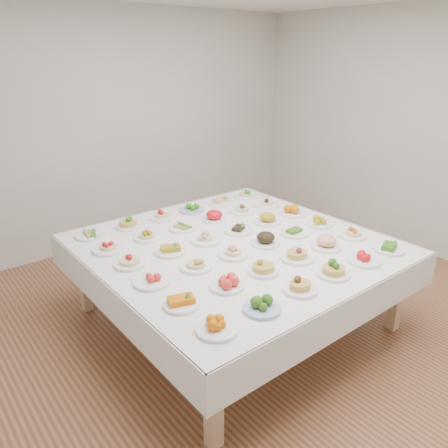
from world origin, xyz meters
TOP-DOWN VIEW (x-y plane):
  - room_envelope at (0.00, 0.00)m, footprint 5.02×5.02m
  - display_table at (-0.23, 0.17)m, footprint 2.35×2.35m
  - dish_0 at (-1.12, -0.73)m, footprint 0.26×0.26m
  - dish_1 at (-0.76, -0.74)m, footprint 0.24×0.24m
  - dish_2 at (-0.40, -0.73)m, footprint 0.24×0.24m
  - dish_3 at (-0.04, -0.73)m, footprint 0.24×0.24m
  - dish_4 at (0.32, -0.74)m, footprint 0.25×0.25m
  - dish_5 at (0.66, -0.74)m, footprint 0.25×0.25m
  - dish_6 at (-1.13, -0.38)m, footprint 0.24×0.24m
  - dish_7 at (-0.76, -0.38)m, footprint 0.24×0.24m
  - dish_8 at (-0.41, -0.38)m, footprint 0.23×0.23m
  - dish_9 at (-0.04, -0.38)m, footprint 0.27×0.27m
  - dish_10 at (0.31, -0.38)m, footprint 0.26×0.26m
  - dish_11 at (0.68, -0.38)m, footprint 0.24×0.24m
  - dish_12 at (-1.13, -0.00)m, footprint 0.26×0.26m
  - dish_13 at (-0.75, -0.01)m, footprint 0.24×0.24m
  - dish_14 at (-0.40, -0.02)m, footprint 0.23×0.23m
  - dish_15 at (-0.04, -0.02)m, footprint 0.24×0.24m
  - dish_16 at (0.31, -0.02)m, footprint 0.25×0.25m
  - dish_17 at (0.67, -0.01)m, footprint 0.25×0.25m
  - dish_18 at (-1.12, 0.35)m, footprint 0.24×0.24m
  - dish_19 at (-0.76, 0.34)m, footprint 0.25×0.25m
  - dish_20 at (-0.40, 0.35)m, footprint 0.26×0.26m
  - dish_21 at (-0.04, 0.34)m, footprint 0.26×0.26m
  - dish_22 at (0.32, 0.34)m, footprint 0.26×0.26m
  - dish_23 at (0.68, 0.35)m, footprint 0.26×0.26m
  - dish_24 at (-1.13, 0.70)m, footprint 0.26×0.26m
  - dish_25 at (-0.77, 0.71)m, footprint 0.22×0.22m
  - dish_26 at (-0.41, 0.71)m, footprint 0.25×0.24m
  - dish_27 at (-0.04, 0.70)m, footprint 0.23×0.23m
  - dish_28 at (0.32, 0.71)m, footprint 0.23×0.23m
  - dish_29 at (0.67, 0.70)m, footprint 0.26×0.26m
  - dish_30 at (-1.13, 1.07)m, footprint 0.27×0.26m
  - dish_31 at (-0.77, 1.06)m, footprint 0.23×0.23m
  - dish_32 at (-0.40, 1.07)m, footprint 0.25×0.25m
  - dish_33 at (-0.05, 1.06)m, footprint 0.25×0.25m
  - dish_34 at (0.32, 1.06)m, footprint 0.26×0.26m
  - dish_35 at (0.68, 1.07)m, footprint 0.24×0.24m

SIDE VIEW (x-z plane):
  - display_table at x=-0.23m, z-range 0.31..1.06m
  - dish_26 at x=-0.41m, z-range 0.75..0.81m
  - dish_30 at x=-1.13m, z-range 0.75..0.81m
  - dish_16 at x=0.31m, z-range 0.74..0.84m
  - dish_4 at x=0.32m, z-range 0.74..0.84m
  - dish_12 at x=-1.13m, z-range 0.74..0.84m
  - dish_19 at x=-0.76m, z-range 0.74..0.84m
  - dish_21 at x=-0.04m, z-range 0.74..0.85m
  - dish_5 at x=0.66m, z-range 0.74..0.84m
  - dish_6 at x=-1.13m, z-range 0.74..0.85m
  - dish_0 at x=-1.12m, z-range 0.74..0.85m
  - dish_28 at x=0.32m, z-range 0.74..0.85m
  - dish_17 at x=0.67m, z-range 0.74..0.85m
  - dish_25 at x=-0.77m, z-range 0.74..0.86m
  - dish_34 at x=0.32m, z-range 0.74..0.86m
  - dish_1 at x=-0.76m, z-range 0.75..0.86m
  - dish_33 at x=-0.05m, z-range 0.75..0.86m
  - dish_7 at x=-0.76m, z-range 0.75..0.86m
  - dish_14 at x=-0.40m, z-range 0.74..0.86m
  - dish_35 at x=0.68m, z-range 0.74..0.86m
  - dish_11 at x=0.68m, z-range 0.74..0.87m
  - dish_24 at x=-1.13m, z-range 0.74..0.87m
  - dish_2 at x=-0.40m, z-range 0.74..0.87m
  - dish_18 at x=-1.12m, z-range 0.74..0.87m
  - dish_23 at x=0.68m, z-range 0.75..0.87m
  - dish_27 at x=-0.04m, z-range 0.75..0.87m
  - dish_32 at x=-0.40m, z-range 0.74..0.87m
  - dish_13 at x=-0.75m, z-range 0.75..0.87m
  - dish_31 at x=-0.77m, z-range 0.74..0.88m
  - dish_15 at x=-0.04m, z-range 0.74..0.88m
  - dish_8 at x=-0.41m, z-range 0.74..0.88m
  - dish_29 at x=0.67m, z-range 0.74..0.88m
  - dish_20 at x=-0.40m, z-range 0.75..0.88m
  - dish_9 at x=-0.04m, z-range 0.74..0.89m
  - dish_22 at x=0.32m, z-range 0.75..0.89m
  - dish_10 at x=0.31m, z-range 0.75..0.90m
  - dish_3 at x=-0.04m, z-range 0.75..0.90m
  - room_envelope at x=0.00m, z-range 0.43..3.24m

